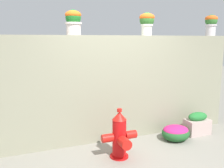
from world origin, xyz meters
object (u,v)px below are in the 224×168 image
Objects in this scene: flower_bush_left at (176,132)px; planter_box at (197,124)px; potted_plant_1 at (73,20)px; fire_hydrant at (120,136)px; potted_plant_3 at (211,23)px; potted_plant_2 at (147,21)px.

planter_box is at bearing 9.17° from flower_bush_left.
fire_hydrant is at bearing -57.40° from potted_plant_1.
fire_hydrant is at bearing -161.43° from potted_plant_3.
potted_plant_2 reaches higher than fire_hydrant.
potted_plant_1 reaches higher than flower_bush_left.
flower_bush_left is at bearing -54.97° from potted_plant_2.
potted_plant_1 is 3.15m from planter_box.
planter_box is (-0.59, -0.46, -2.03)m from potted_plant_3.
potted_plant_1 reaches higher than planter_box.
flower_bush_left is at bearing -170.83° from planter_box.
potted_plant_3 is 0.54× the size of fire_hydrant.
fire_hydrant is 1.65× the size of planter_box.
potted_plant_3 is at bearing 37.62° from planter_box.
potted_plant_2 is 1.56m from potted_plant_3.
planter_box is (0.59, 0.09, 0.06)m from flower_bush_left.
flower_bush_left is (-1.18, -0.55, -2.10)m from potted_plant_3.
fire_hydrant is 1.52× the size of flower_bush_left.
flower_bush_left is at bearing -154.90° from potted_plant_3.
planter_box is (0.97, -0.45, -2.03)m from potted_plant_2.
potted_plant_3 is 2.47m from flower_bush_left.
potted_plant_3 is (2.98, 0.01, 0.03)m from potted_plant_1.
potted_plant_1 is 2.80m from flower_bush_left.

